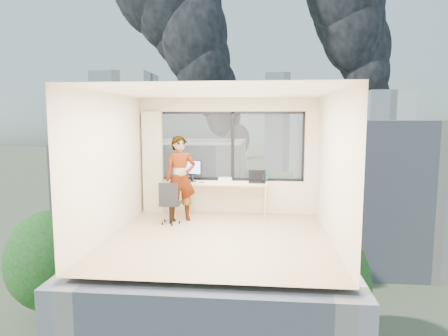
# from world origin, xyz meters

# --- Properties ---
(floor) EXTENTS (4.00, 4.00, 0.01)m
(floor) POSITION_xyz_m (0.00, 0.00, 0.00)
(floor) COLOR tan
(floor) RESTS_ON ground
(ceiling) EXTENTS (4.00, 4.00, 0.01)m
(ceiling) POSITION_xyz_m (0.00, 0.00, 2.60)
(ceiling) COLOR white
(ceiling) RESTS_ON ground
(wall_front) EXTENTS (4.00, 0.01, 2.60)m
(wall_front) POSITION_xyz_m (0.00, -2.00, 1.30)
(wall_front) COLOR beige
(wall_front) RESTS_ON ground
(wall_left) EXTENTS (0.01, 4.00, 2.60)m
(wall_left) POSITION_xyz_m (-2.00, 0.00, 1.30)
(wall_left) COLOR beige
(wall_left) RESTS_ON ground
(wall_right) EXTENTS (0.01, 4.00, 2.60)m
(wall_right) POSITION_xyz_m (2.00, 0.00, 1.30)
(wall_right) COLOR beige
(wall_right) RESTS_ON ground
(window_wall) EXTENTS (3.30, 0.16, 1.55)m
(window_wall) POSITION_xyz_m (0.05, 2.00, 1.52)
(window_wall) COLOR black
(window_wall) RESTS_ON ground
(curtain) EXTENTS (0.45, 0.14, 2.30)m
(curtain) POSITION_xyz_m (-1.72, 1.88, 1.15)
(curtain) COLOR beige
(curtain) RESTS_ON floor
(desk) EXTENTS (1.80, 0.60, 0.75)m
(desk) POSITION_xyz_m (0.00, 1.66, 0.38)
(desk) COLOR tan
(desk) RESTS_ON floor
(chair) EXTENTS (0.47, 0.47, 0.89)m
(chair) POSITION_xyz_m (-1.09, 0.87, 0.45)
(chair) COLOR black
(chair) RESTS_ON floor
(person) EXTENTS (0.76, 0.62, 1.79)m
(person) POSITION_xyz_m (-0.94, 1.17, 0.89)
(person) COLOR #2D2D33
(person) RESTS_ON floor
(monitor) EXTENTS (0.51, 0.26, 0.50)m
(monitor) POSITION_xyz_m (-0.79, 1.72, 1.00)
(monitor) COLOR black
(monitor) RESTS_ON desk
(game_console) EXTENTS (0.30, 0.25, 0.07)m
(game_console) POSITION_xyz_m (-0.05, 1.91, 0.79)
(game_console) COLOR white
(game_console) RESTS_ON desk
(laptop) EXTENTS (0.38, 0.40, 0.24)m
(laptop) POSITION_xyz_m (0.66, 1.69, 0.87)
(laptop) COLOR black
(laptop) RESTS_ON desk
(cellphone) EXTENTS (0.12, 0.08, 0.01)m
(cellphone) POSITION_xyz_m (-0.55, 1.57, 0.76)
(cellphone) COLOR black
(cellphone) RESTS_ON desk
(pen_cup) EXTENTS (0.08, 0.08, 0.09)m
(pen_cup) POSITION_xyz_m (0.80, 1.62, 0.80)
(pen_cup) COLOR black
(pen_cup) RESTS_ON desk
(handbag) EXTENTS (0.26, 0.16, 0.18)m
(handbag) POSITION_xyz_m (0.80, 1.90, 0.84)
(handbag) COLOR #0D534B
(handbag) RESTS_ON desk
(exterior_ground) EXTENTS (400.00, 400.00, 0.04)m
(exterior_ground) POSITION_xyz_m (0.00, 120.00, -14.00)
(exterior_ground) COLOR #515B3D
(exterior_ground) RESTS_ON ground
(near_bldg_a) EXTENTS (16.00, 12.00, 14.00)m
(near_bldg_a) POSITION_xyz_m (-9.00, 30.00, -7.00)
(near_bldg_a) COLOR beige
(near_bldg_a) RESTS_ON exterior_ground
(near_bldg_b) EXTENTS (14.00, 13.00, 16.00)m
(near_bldg_b) POSITION_xyz_m (12.00, 38.00, -6.00)
(near_bldg_b) COLOR silver
(near_bldg_b) RESTS_ON exterior_ground
(far_tower_a) EXTENTS (14.00, 14.00, 28.00)m
(far_tower_a) POSITION_xyz_m (-35.00, 95.00, 0.00)
(far_tower_a) COLOR silver
(far_tower_a) RESTS_ON exterior_ground
(far_tower_b) EXTENTS (13.00, 13.00, 30.00)m
(far_tower_b) POSITION_xyz_m (8.00, 120.00, 1.00)
(far_tower_b) COLOR silver
(far_tower_b) RESTS_ON exterior_ground
(far_tower_c) EXTENTS (15.00, 15.00, 26.00)m
(far_tower_c) POSITION_xyz_m (45.00, 140.00, -1.00)
(far_tower_c) COLOR silver
(far_tower_c) RESTS_ON exterior_ground
(far_tower_d) EXTENTS (16.00, 14.00, 22.00)m
(far_tower_d) POSITION_xyz_m (-60.00, 150.00, -3.00)
(far_tower_d) COLOR silver
(far_tower_d) RESTS_ON exterior_ground
(hill_a) EXTENTS (288.00, 216.00, 90.00)m
(hill_a) POSITION_xyz_m (-120.00, 320.00, -14.00)
(hill_a) COLOR slate
(hill_a) RESTS_ON exterior_ground
(hill_b) EXTENTS (300.00, 220.00, 96.00)m
(hill_b) POSITION_xyz_m (100.00, 320.00, -14.00)
(hill_b) COLOR slate
(hill_b) RESTS_ON exterior_ground
(tree_a) EXTENTS (7.00, 7.00, 8.00)m
(tree_a) POSITION_xyz_m (-16.00, 22.00, -10.00)
(tree_a) COLOR #1B4517
(tree_a) RESTS_ON exterior_ground
(tree_b) EXTENTS (7.60, 7.60, 9.00)m
(tree_b) POSITION_xyz_m (4.00, 18.00, -9.50)
(tree_b) COLOR #1B4517
(tree_b) RESTS_ON exterior_ground
(tree_c) EXTENTS (8.40, 8.40, 10.00)m
(tree_c) POSITION_xyz_m (22.00, 40.00, -9.00)
(tree_c) COLOR #1B4517
(tree_c) RESTS_ON exterior_ground
(smoke_plume_a) EXTENTS (40.00, 24.00, 90.00)m
(smoke_plume_a) POSITION_xyz_m (-10.00, 150.00, 39.00)
(smoke_plume_a) COLOR black
(smoke_plume_a) RESTS_ON exterior_ground
(smoke_plume_b) EXTENTS (30.00, 18.00, 70.00)m
(smoke_plume_b) POSITION_xyz_m (55.00, 170.00, 27.00)
(smoke_plume_b) COLOR black
(smoke_plume_b) RESTS_ON exterior_ground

